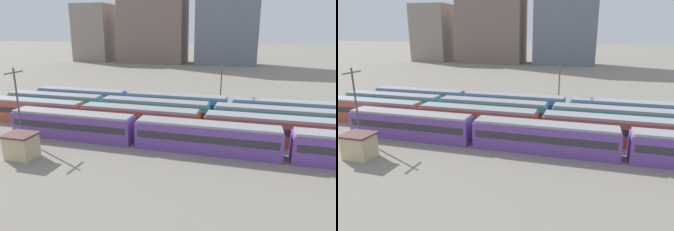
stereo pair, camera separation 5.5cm
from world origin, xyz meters
The scene contains 9 objects.
ground_plane centered at (0.00, 7.80, 0.00)m, with size 600.00×600.00×0.00m, color gray.
train_track_1 centered at (7.67, 5.20, 1.90)m, with size 55.80×3.06×3.75m.
train_track_3 centered at (20.07, 15.60, 1.90)m, with size 74.70×3.06×3.75m.
catenary_pole_0 centered at (-6.64, -2.76, 5.54)m, with size 0.24×3.20×9.99m.
catenary_pole_1 centered at (18.16, 18.83, 4.99)m, with size 0.24×3.20×8.92m.
signal_hut centered at (-2.29, -7.88, 1.55)m, with size 3.60×3.00×3.04m.
distant_building_0 centered at (-51.47, 100.80, 13.16)m, with size 17.07×14.19×26.32m, color gray.
distant_building_1 centered at (-21.55, 100.80, 25.58)m, with size 29.41×15.44×51.17m, color #7A665B.
distant_building_2 centered at (11.60, 100.80, 15.87)m, with size 25.98×12.91×31.74m, color slate.
Camera 1 is at (23.57, -35.64, 14.82)m, focal length 32.56 mm.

